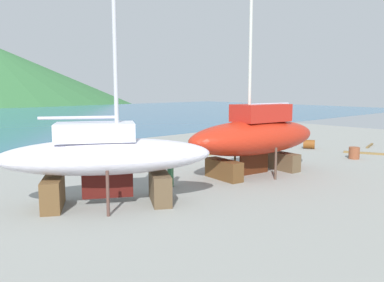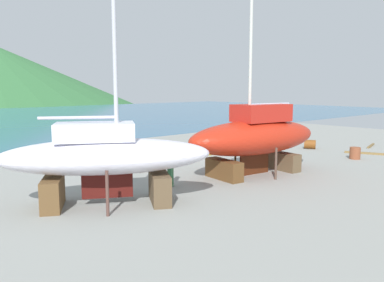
# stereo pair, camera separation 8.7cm
# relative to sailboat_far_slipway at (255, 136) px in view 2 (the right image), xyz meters

# --- Properties ---
(ground_plane) EXTENTS (53.93, 53.93, 0.00)m
(ground_plane) POSITION_rel_sailboat_far_slipway_xyz_m (1.30, 2.86, -2.03)
(ground_plane) COLOR gray
(sailboat_far_slipway) EXTENTS (8.62, 3.98, 13.07)m
(sailboat_far_slipway) POSITION_rel_sailboat_far_slipway_xyz_m (0.00, 0.00, 0.00)
(sailboat_far_slipway) COLOR brown
(sailboat_far_slipway) RESTS_ON ground
(sailboat_small_center) EXTENTS (8.37, 6.43, 13.27)m
(sailboat_small_center) POSITION_rel_sailboat_far_slipway_xyz_m (-8.77, 0.37, -0.08)
(sailboat_small_center) COLOR brown
(sailboat_small_center) RESTS_ON ground
(worker) EXTENTS (0.50, 0.44, 1.70)m
(worker) POSITION_rel_sailboat_far_slipway_xyz_m (-5.03, 0.97, -1.15)
(worker) COLOR #3A784B
(worker) RESTS_ON ground
(barrel_rust_near) EXTENTS (0.91, 0.91, 0.79)m
(barrel_rust_near) POSITION_rel_sailboat_far_slipway_xyz_m (-1.03, 9.78, -1.63)
(barrel_rust_near) COLOR brown
(barrel_rust_near) RESTS_ON ground
(barrel_ochre) EXTENTS (0.98, 1.04, 0.67)m
(barrel_ochre) POSITION_rel_sailboat_far_slipway_xyz_m (10.03, 2.75, -1.70)
(barrel_ochre) COLOR brown
(barrel_ochre) RESTS_ON ground
(barrel_rust_mid) EXTENTS (1.03, 0.81, 0.61)m
(barrel_rust_mid) POSITION_rel_sailboat_far_slipway_xyz_m (0.34, 7.47, -1.72)
(barrel_rust_mid) COLOR #2B252E
(barrel_rust_mid) RESTS_ON ground
(barrel_rust_far) EXTENTS (0.95, 0.95, 0.76)m
(barrel_rust_far) POSITION_rel_sailboat_far_slipway_xyz_m (8.32, -1.54, -1.65)
(barrel_rust_far) COLOR brown
(barrel_rust_far) RESTS_ON ground
(barrel_tipped_right) EXTENTS (0.56, 0.56, 0.80)m
(barrel_tipped_right) POSITION_rel_sailboat_far_slipway_xyz_m (2.46, 6.01, -1.63)
(barrel_tipped_right) COLOR olive
(barrel_tipped_right) RESTS_ON ground
(timber_plank_near) EXTENTS (1.19, 2.52, 0.13)m
(timber_plank_near) POSITION_rel_sailboat_far_slipway_xyz_m (10.69, -1.13, -1.96)
(timber_plank_near) COLOR olive
(timber_plank_near) RESTS_ON ground
(timber_long_aft) EXTENTS (1.30, 0.79, 0.15)m
(timber_long_aft) POSITION_rel_sailboat_far_slipway_xyz_m (14.35, 9.90, -1.95)
(timber_long_aft) COLOR brown
(timber_long_aft) RESTS_ON ground
(timber_long_fore) EXTENTS (1.66, 0.47, 0.17)m
(timber_long_fore) POSITION_rel_sailboat_far_slipway_xyz_m (-3.56, 4.57, -1.94)
(timber_long_fore) COLOR brown
(timber_long_fore) RESTS_ON ground
(timber_short_cross) EXTENTS (2.43, 0.77, 0.12)m
(timber_short_cross) POSITION_rel_sailboat_far_slipway_xyz_m (14.54, 0.14, -1.97)
(timber_short_cross) COLOR brown
(timber_short_cross) RESTS_ON ground
(timber_plank_far) EXTENTS (0.26, 1.86, 0.16)m
(timber_plank_far) POSITION_rel_sailboat_far_slipway_xyz_m (6.65, 7.67, -1.95)
(timber_plank_far) COLOR brown
(timber_plank_far) RESTS_ON ground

